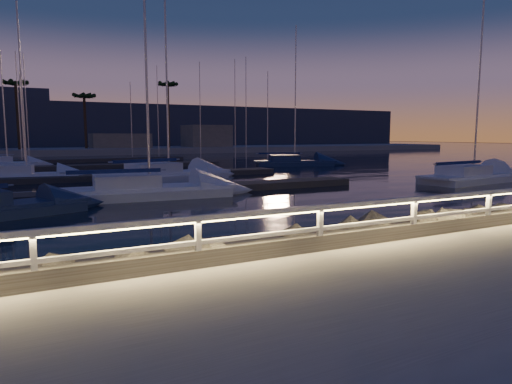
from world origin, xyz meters
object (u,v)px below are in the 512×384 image
sailboat_g (166,174)px  sailboat_d (471,176)px  guard_rail (383,211)px  sailboat_l (292,162)px  sailboat_j (24,175)px  sailboat_i (5,164)px  sailboat_c (145,189)px

sailboat_g → sailboat_d: bearing=-45.8°
guard_rail → sailboat_l: (17.78, 32.77, -0.95)m
sailboat_j → sailboat_l: 26.15m
guard_rail → sailboat_i: 44.38m
sailboat_c → sailboat_d: (21.93, -2.56, -0.01)m
sailboat_g → sailboat_j: 10.01m
sailboat_i → sailboat_l: size_ratio=0.79×
sailboat_j → sailboat_c: bearing=-57.8°
sailboat_d → sailboat_j: (-27.41, 15.13, -0.02)m
guard_rail → sailboat_d: bearing=32.3°
sailboat_d → sailboat_l: size_ratio=1.08×
sailboat_i → sailboat_l: sailboat_l is taller
guard_rail → sailboat_j: (-7.84, 27.52, -0.95)m
guard_rail → sailboat_i: size_ratio=3.82×
sailboat_c → sailboat_j: 13.71m
sailboat_i → sailboat_l: bearing=-34.1°
sailboat_g → sailboat_j: bearing=137.7°
sailboat_c → sailboat_j: sailboat_c is taller
sailboat_g → guard_rail: bearing=-108.6°
guard_rail → sailboat_l: size_ratio=3.02×
sailboat_g → sailboat_l: bearing=14.5°
sailboat_l → sailboat_d: bearing=-64.2°
sailboat_g → sailboat_j: sailboat_g is taller
sailboat_c → sailboat_j: bearing=117.8°
sailboat_l → sailboat_c: bearing=-117.7°
sailboat_d → guard_rail: bearing=-153.7°
sailboat_l → sailboat_j: bearing=-147.7°
sailboat_c → sailboat_i: bearing=108.0°
guard_rail → sailboat_d: sailboat_d is taller
guard_rail → sailboat_i: bearing=102.1°
guard_rail → sailboat_i: sailboat_i is taller
sailboat_c → sailboat_g: bearing=71.0°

